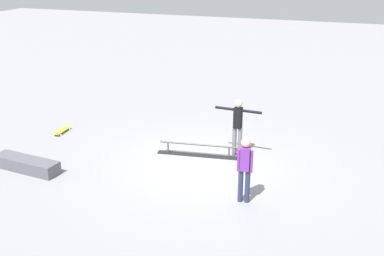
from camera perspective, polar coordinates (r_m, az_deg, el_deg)
The scene contains 7 objects.
ground_plane at distance 12.86m, azimuth 1.51°, elevation -4.32°, with size 60.00×60.00×0.00m, color gray.
grind_rail at distance 13.31m, azimuth 0.74°, elevation -2.72°, with size 2.35×0.56×0.36m.
skate_ledge at distance 13.15m, azimuth -19.32°, elevation -4.16°, with size 1.90×0.49×0.33m, color #595960.
skater_main at distance 13.10m, azimuth 5.53°, elevation 0.54°, with size 1.32×0.22×1.63m.
skateboard_main at distance 13.40m, azimuth 5.82°, elevation -3.02°, with size 0.68×0.73×0.09m.
bystander_purple_shirt at distance 10.67m, azimuth 6.37°, elevation -4.62°, with size 0.36×0.21×1.57m.
loose_skateboard_yellow at distance 15.57m, azimuth -15.37°, elevation -0.28°, with size 0.31×0.81×0.09m.
Camera 1 is at (-3.67, 11.09, 5.37)m, focal length 44.28 mm.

